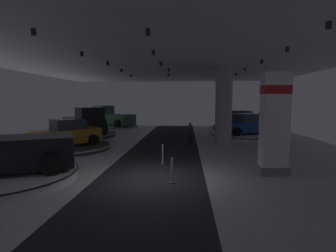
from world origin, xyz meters
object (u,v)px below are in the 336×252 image
at_px(display_car_deep_right, 240,119).
at_px(display_platform_deep_left, 114,126).
at_px(display_platform_near_left, 1,177).
at_px(display_platform_mid_left, 67,147).
at_px(display_car_mid_left, 67,134).
at_px(column_right, 224,106).
at_px(pickup_truck_far_left, 84,123).
at_px(display_car_far_right, 246,125).
at_px(display_platform_far_left, 84,135).
at_px(pickup_truck_deep_left, 112,117).
at_px(visitor_walking_near, 190,132).
at_px(display_platform_far_right, 245,135).
at_px(display_platform_deep_right, 240,127).
at_px(brand_sign_pylon, 274,123).

distance_m(display_car_deep_right, display_platform_deep_left, 14.56).
distance_m(display_platform_near_left, display_platform_mid_left, 6.87).
bearing_deg(display_platform_near_left, display_car_mid_left, 95.34).
distance_m(display_platform_deep_left, display_platform_mid_left, 13.57).
xyz_separation_m(column_right, display_platform_near_left, (-9.74, -9.07, -2.54)).
xyz_separation_m(pickup_truck_far_left, display_platform_near_left, (1.71, -12.47, -1.00)).
distance_m(display_car_mid_left, display_car_far_right, 14.15).
bearing_deg(display_platform_far_left, display_car_mid_left, -77.62).
bearing_deg(display_car_mid_left, display_platform_deep_left, 93.33).
height_order(pickup_truck_deep_left, visitor_walking_near, pickup_truck_deep_left).
distance_m(display_platform_near_left, display_platform_far_right, 17.69).
distance_m(pickup_truck_deep_left, display_car_mid_left, 13.73).
xyz_separation_m(display_car_deep_right, display_platform_near_left, (-13.08, -19.58, -0.91)).
relative_size(display_platform_deep_right, visitor_walking_near, 3.82).
bearing_deg(column_right, display_platform_far_right, 57.96).
xyz_separation_m(display_car_deep_right, display_platform_far_left, (-15.00, -6.87, -0.96)).
height_order(pickup_truck_far_left, visitor_walking_near, pickup_truck_far_left).
xyz_separation_m(column_right, display_platform_deep_left, (-11.16, 11.32, -2.62)).
xyz_separation_m(column_right, brand_sign_pylon, (1.09, -7.25, -0.53)).
height_order(pickup_truck_deep_left, display_platform_near_left, pickup_truck_deep_left).
distance_m(column_right, display_platform_far_right, 5.18).
height_order(display_platform_far_left, display_platform_far_right, display_platform_far_right).
relative_size(column_right, pickup_truck_deep_left, 0.98).
bearing_deg(display_car_deep_right, column_right, -107.62).
distance_m(column_right, display_platform_deep_left, 16.11).
height_order(pickup_truck_deep_left, display_platform_mid_left, pickup_truck_deep_left).
height_order(column_right, brand_sign_pylon, column_right).
height_order(brand_sign_pylon, display_car_mid_left, brand_sign_pylon).
bearing_deg(brand_sign_pylon, pickup_truck_far_left, 139.65).
xyz_separation_m(display_platform_deep_left, display_platform_mid_left, (0.76, -13.54, -0.00)).
height_order(display_car_deep_right, pickup_truck_far_left, pickup_truck_far_left).
xyz_separation_m(display_platform_far_left, visitor_walking_near, (9.34, -3.80, 0.75)).
bearing_deg(pickup_truck_deep_left, display_car_deep_right, -3.75).
relative_size(display_platform_mid_left, visitor_walking_near, 3.56).
xyz_separation_m(display_car_deep_right, display_car_mid_left, (-13.72, -12.72, -0.12)).
bearing_deg(visitor_walking_near, display_platform_deep_left, 127.62).
bearing_deg(pickup_truck_deep_left, display_platform_far_left, -91.64).
relative_size(brand_sign_pylon, display_platform_near_left, 0.76).
xyz_separation_m(display_platform_deep_right, display_car_deep_right, (0.03, -0.02, 0.92)).
height_order(column_right, pickup_truck_far_left, column_right).
bearing_deg(display_platform_near_left, display_platform_mid_left, 95.53).
xyz_separation_m(column_right, display_car_far_right, (2.42, 3.83, -1.65)).
height_order(display_platform_deep_right, pickup_truck_far_left, pickup_truck_far_left).
bearing_deg(display_car_deep_right, visitor_walking_near, -117.99).
bearing_deg(display_platform_far_left, display_platform_deep_left, 86.28).
height_order(brand_sign_pylon, display_platform_far_right, brand_sign_pylon).
bearing_deg(brand_sign_pylon, display_car_mid_left, 156.26).
height_order(display_platform_deep_left, display_car_mid_left, display_car_mid_left).
relative_size(display_platform_deep_left, display_car_mid_left, 1.33).
bearing_deg(display_car_far_right, display_platform_far_left, -179.27).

